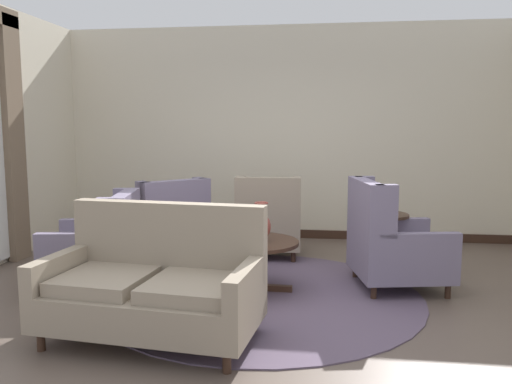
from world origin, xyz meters
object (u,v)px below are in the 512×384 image
at_px(settee, 154,286).
at_px(armchair_near_window, 165,227).
at_px(porcelain_vase, 261,225).
at_px(armchair_beside_settee, 99,248).
at_px(armchair_back_corner, 269,222).
at_px(armchair_foreground_right, 391,244).
at_px(side_table, 383,238).
at_px(coffee_table, 256,250).

bearing_deg(settee, armchair_near_window, 111.61).
distance_m(porcelain_vase, armchair_beside_settee, 1.61).
height_order(porcelain_vase, armchair_back_corner, armchair_back_corner).
bearing_deg(armchair_foreground_right, porcelain_vase, 93.13).
bearing_deg(porcelain_vase, side_table, 32.50).
relative_size(porcelain_vase, armchair_back_corner, 0.38).
bearing_deg(coffee_table, porcelain_vase, -24.29).
height_order(porcelain_vase, settee, settee).
distance_m(coffee_table, armchair_beside_settee, 1.53).
xyz_separation_m(porcelain_vase, side_table, (1.23, 0.78, -0.26)).
xyz_separation_m(porcelain_vase, settee, (-0.66, -1.19, -0.26)).
bearing_deg(settee, armchair_foreground_right, 44.25).
height_order(coffee_table, armchair_near_window, armchair_near_window).
bearing_deg(armchair_near_window, coffee_table, 97.10).
height_order(coffee_table, armchair_foreground_right, armchair_foreground_right).
bearing_deg(armchair_near_window, side_table, 130.88).
relative_size(armchair_foreground_right, armchair_beside_settee, 1.12).
bearing_deg(settee, side_table, 52.29).
bearing_deg(armchair_foreground_right, settee, 117.09).
bearing_deg(coffee_table, settee, -116.51).
bearing_deg(armchair_foreground_right, armchair_beside_settee, 87.75).
height_order(armchair_back_corner, armchair_beside_settee, armchair_back_corner).
height_order(settee, armchair_beside_settee, settee).
distance_m(coffee_table, armchair_back_corner, 1.34).
bearing_deg(side_table, porcelain_vase, -147.50).
xyz_separation_m(armchair_foreground_right, armchair_near_window, (-2.52, 0.66, -0.03)).
height_order(coffee_table, side_table, side_table).
bearing_deg(armchair_beside_settee, side_table, 97.36).
xyz_separation_m(armchair_back_corner, armchair_near_window, (-1.19, -0.39, -0.02)).
relative_size(coffee_table, armchair_back_corner, 0.83).
distance_m(coffee_table, settee, 1.36).
relative_size(coffee_table, armchair_beside_settee, 0.87).
bearing_deg(side_table, coffee_table, -149.56).
distance_m(settee, side_table, 2.73).
relative_size(coffee_table, porcelain_vase, 2.20).
bearing_deg(armchair_near_window, armchair_foreground_right, 120.64).
relative_size(armchair_foreground_right, armchair_near_window, 0.88).
distance_m(armchair_near_window, armchair_beside_settee, 1.15).
distance_m(armchair_beside_settee, side_table, 2.96).
relative_size(armchair_near_window, side_table, 1.83).
bearing_deg(armchair_beside_settee, armchair_near_window, 153.34).
distance_m(coffee_table, porcelain_vase, 0.26).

